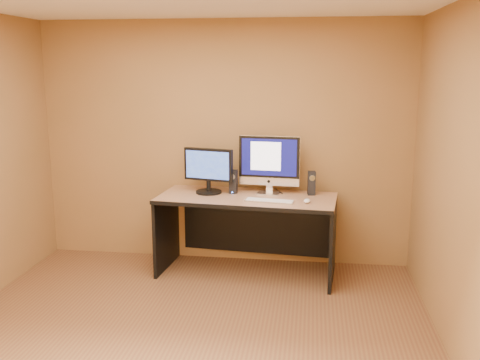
{
  "coord_description": "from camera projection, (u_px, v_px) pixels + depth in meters",
  "views": [
    {
      "loc": [
        0.94,
        -3.64,
        2.12
      ],
      "look_at": [
        0.25,
        1.47,
        1.01
      ],
      "focal_mm": 40.0,
      "sensor_mm": 36.0,
      "label": 1
    }
  ],
  "objects": [
    {
      "name": "keyboard",
      "position": [
        269.0,
        201.0,
        5.19
      ],
      "size": [
        0.49,
        0.2,
        0.02
      ],
      "primitive_type": "cube",
      "rotation": [
        0.0,
        0.0,
        -0.14
      ],
      "color": "silver",
      "rests_on": "desk"
    },
    {
      "name": "floor",
      "position": [
        182.0,
        348.0,
        4.09
      ],
      "size": [
        4.0,
        4.0,
        0.0
      ],
      "primitive_type": "plane",
      "color": "brown",
      "rests_on": "ground"
    },
    {
      "name": "second_monitor",
      "position": [
        208.0,
        171.0,
        5.5
      ],
      "size": [
        0.58,
        0.38,
        0.47
      ],
      "primitive_type": null,
      "rotation": [
        0.0,
        0.0,
        -0.22
      ],
      "color": "black",
      "rests_on": "desk"
    },
    {
      "name": "mouse",
      "position": [
        307.0,
        201.0,
        5.15
      ],
      "size": [
        0.07,
        0.12,
        0.04
      ],
      "primitive_type": "ellipsoid",
      "rotation": [
        0.0,
        0.0,
        -0.08
      ],
      "color": "white",
      "rests_on": "desk"
    },
    {
      "name": "walls",
      "position": [
        178.0,
        183.0,
        3.82
      ],
      "size": [
        4.0,
        4.0,
        2.6
      ],
      "primitive_type": null,
      "color": "olive",
      "rests_on": "ground"
    },
    {
      "name": "cable_a",
      "position": [
        279.0,
        191.0,
        5.61
      ],
      "size": [
        0.1,
        0.23,
        0.01
      ],
      "primitive_type": "cylinder",
      "rotation": [
        1.57,
        0.0,
        0.38
      ],
      "color": "black",
      "rests_on": "desk"
    },
    {
      "name": "speaker_left",
      "position": [
        233.0,
        182.0,
        5.51
      ],
      "size": [
        0.08,
        0.09,
        0.24
      ],
      "primitive_type": null,
      "rotation": [
        0.0,
        0.0,
        -0.11
      ],
      "color": "black",
      "rests_on": "desk"
    },
    {
      "name": "desk",
      "position": [
        247.0,
        235.0,
        5.49
      ],
      "size": [
        1.84,
        0.93,
        0.82
      ],
      "primitive_type": null,
      "rotation": [
        0.0,
        0.0,
        -0.09
      ],
      "color": "#AD7A56",
      "rests_on": "ground"
    },
    {
      "name": "cable_b",
      "position": [
        265.0,
        190.0,
        5.66
      ],
      "size": [
        0.07,
        0.19,
        0.01
      ],
      "primitive_type": "cylinder",
      "rotation": [
        1.57,
        0.0,
        -0.33
      ],
      "color": "black",
      "rests_on": "desk"
    },
    {
      "name": "speaker_right",
      "position": [
        312.0,
        183.0,
        5.45
      ],
      "size": [
        0.08,
        0.09,
        0.24
      ],
      "primitive_type": null,
      "rotation": [
        0.0,
        0.0,
        0.12
      ],
      "color": "black",
      "rests_on": "desk"
    },
    {
      "name": "imac",
      "position": [
        269.0,
        164.0,
        5.47
      ],
      "size": [
        0.65,
        0.29,
        0.61
      ],
      "primitive_type": null,
      "rotation": [
        0.0,
        0.0,
        -0.08
      ],
      "color": "silver",
      "rests_on": "desk"
    }
  ]
}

